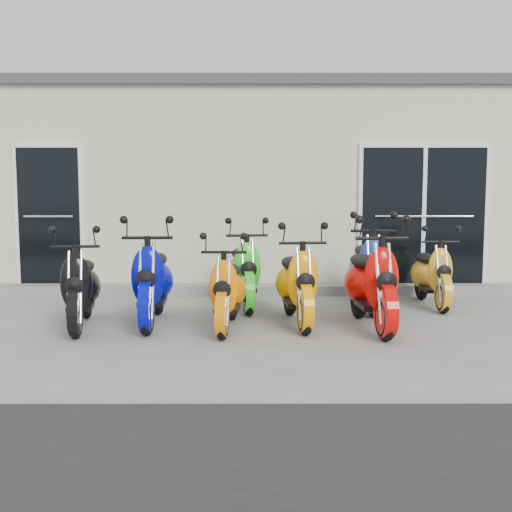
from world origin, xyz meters
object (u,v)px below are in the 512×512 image
Objects in this scene: scooter_front_orange_b at (297,272)px; scooter_back_yellow at (432,265)px; scooter_front_red at (371,271)px; scooter_back_blue at (368,259)px; scooter_front_black at (80,276)px; scooter_back_green at (244,262)px; scooter_front_orange_a at (227,280)px; scooter_front_blue at (152,269)px.

scooter_back_yellow is (1.95, 1.16, -0.06)m from scooter_front_orange_b.
scooter_front_red is 1.01× the size of scooter_back_blue.
scooter_front_black is 2.56m from scooter_front_orange_b.
scooter_front_black is 2.28m from scooter_back_green.
scooter_back_blue is (1.86, 1.29, 0.09)m from scooter_front_orange_a.
scooter_front_black is at bearing -164.64° from scooter_back_yellow.
scooter_front_red reaches higher than scooter_front_orange_b.
scooter_back_green reaches higher than scooter_back_yellow.
scooter_front_blue is 0.99× the size of scooter_back_blue.
scooter_front_blue is 1.06× the size of scooter_back_green.
scooter_front_black is 3.80m from scooter_back_blue.
scooter_front_black is 1.07× the size of scooter_back_yellow.
scooter_front_orange_a is 0.92× the size of scooter_back_green.
scooter_back_blue is at bearing 9.89° from scooter_front_black.
scooter_front_red is 2.00m from scooter_back_green.
scooter_front_black is 3.41m from scooter_front_red.
scooter_front_red is (2.59, -0.26, 0.01)m from scooter_front_blue.
scooter_front_black reaches higher than scooter_back_yellow.
scooter_front_black is 0.92× the size of scooter_front_blue.
scooter_back_yellow is at bearing 7.91° from scooter_front_black.
scooter_front_blue is 2.96m from scooter_back_blue.
scooter_front_orange_b is 1.10× the size of scooter_back_yellow.
scooter_back_green is at bearing -179.40° from scooter_back_blue.
scooter_back_yellow is at bearing -5.16° from scooter_back_green.
scooter_front_orange_a is 0.92× the size of scooter_front_orange_b.
scooter_front_red is at bearing -9.64° from scooter_front_black.
scooter_front_orange_b is at bearing -65.67° from scooter_back_green.
scooter_front_orange_a is at bearing -142.81° from scooter_back_blue.
scooter_back_green is 1.70m from scooter_back_blue.
scooter_front_blue is 1.74m from scooter_front_orange_b.
scooter_back_green is (-0.66, 1.08, 0.00)m from scooter_front_orange_b.
scooter_front_orange_a is 2.27m from scooter_back_blue.
scooter_back_blue is at bearing 38.60° from scooter_front_orange_a.
scooter_front_orange_a is at bearing 176.48° from scooter_front_red.
scooter_front_black is 0.98× the size of scooter_back_green.
scooter_front_orange_a is 0.87× the size of scooter_back_blue.
scooter_back_blue is at bearing -172.88° from scooter_back_yellow.
scooter_front_blue is 0.99× the size of scooter_front_red.
scooter_front_orange_a is 3.12m from scooter_back_yellow.
scooter_back_blue is (2.78, 1.01, 0.00)m from scooter_front_blue.
scooter_front_orange_b is at bearing 160.05° from scooter_front_red.
scooter_front_orange_b is at bearing -150.35° from scooter_back_yellow.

